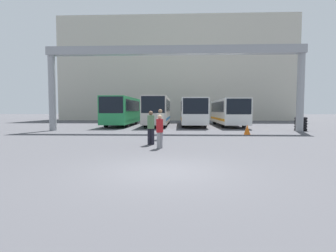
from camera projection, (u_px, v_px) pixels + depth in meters
name	position (u px, v px, depth m)	size (l,w,h in m)	color
ground_plane	(164.00, 171.00, 7.80)	(200.00, 200.00, 0.00)	#47474C
building_backdrop	(177.00, 73.00, 49.82)	(40.77, 12.00, 17.72)	#B7B2A3
overhead_gantry	(174.00, 62.00, 22.28)	(21.92, 0.80, 7.22)	gray
bus_slot_0	(122.00, 110.00, 29.83)	(2.58, 10.16, 3.19)	#268C4C
bus_slot_1	(158.00, 110.00, 30.48)	(2.47, 11.82, 3.22)	beige
bus_slot_2	(193.00, 110.00, 30.03)	(2.62, 11.23, 3.03)	silver
bus_slot_3	(228.00, 111.00, 29.79)	(2.54, 11.09, 2.97)	silver
pedestrian_near_center	(160.00, 123.00, 16.15)	(0.39, 0.39, 1.86)	navy
pedestrian_near_left	(151.00, 127.00, 13.71)	(0.37, 0.37, 1.77)	black
pedestrian_mid_left	(160.00, 130.00, 12.42)	(0.33, 0.33, 1.60)	gray
traffic_cone	(247.00, 130.00, 19.34)	(0.47, 0.47, 0.74)	orange
tire_stack	(301.00, 124.00, 22.80)	(1.04, 1.04, 1.20)	black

